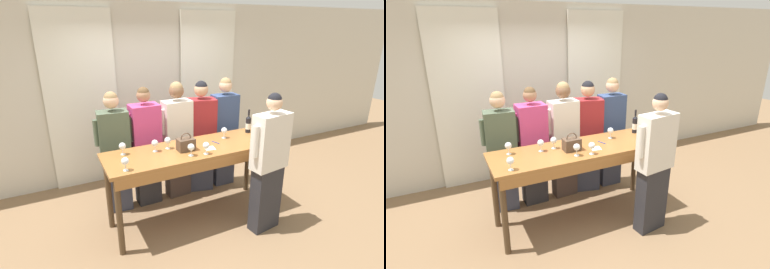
# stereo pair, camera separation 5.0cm
# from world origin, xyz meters

# --- Properties ---
(ground_plane) EXTENTS (18.00, 18.00, 0.00)m
(ground_plane) POSITION_xyz_m (0.00, 0.00, 0.00)
(ground_plane) COLOR #846647
(wall_back) EXTENTS (12.00, 0.06, 2.80)m
(wall_back) POSITION_xyz_m (0.00, 1.68, 1.40)
(wall_back) COLOR beige
(wall_back) RESTS_ON ground_plane
(curtain_panel_left) EXTENTS (1.05, 0.03, 2.69)m
(curtain_panel_left) POSITION_xyz_m (-1.08, 1.62, 1.34)
(curtain_panel_left) COLOR white
(curtain_panel_left) RESTS_ON ground_plane
(curtain_panel_right) EXTENTS (1.05, 0.03, 2.69)m
(curtain_panel_right) POSITION_xyz_m (1.08, 1.62, 1.34)
(curtain_panel_right) COLOR white
(curtain_panel_right) RESTS_ON ground_plane
(tasting_bar) EXTENTS (2.25, 0.70, 1.01)m
(tasting_bar) POSITION_xyz_m (0.00, -0.03, 0.88)
(tasting_bar) COLOR #9E6633
(tasting_bar) RESTS_ON ground_plane
(wine_bottle) EXTENTS (0.07, 0.07, 0.33)m
(wine_bottle) POSITION_xyz_m (0.94, 0.17, 1.13)
(wine_bottle) COLOR black
(wine_bottle) RESTS_ON tasting_bar
(handbag) EXTENTS (0.21, 0.14, 0.22)m
(handbag) POSITION_xyz_m (-0.13, -0.03, 1.09)
(handbag) COLOR brown
(handbag) RESTS_ON tasting_bar
(wine_glass_front_left) EXTENTS (0.08, 0.08, 0.15)m
(wine_glass_front_left) POSITION_xyz_m (-0.48, 0.10, 1.11)
(wine_glass_front_left) COLOR white
(wine_glass_front_left) RESTS_ON tasting_bar
(wine_glass_front_mid) EXTENTS (0.08, 0.08, 0.15)m
(wine_glass_front_mid) POSITION_xyz_m (-0.15, -0.20, 1.11)
(wine_glass_front_mid) COLOR white
(wine_glass_front_mid) RESTS_ON tasting_bar
(wine_glass_front_right) EXTENTS (0.08, 0.08, 0.15)m
(wine_glass_front_right) POSITION_xyz_m (-0.93, -0.24, 1.11)
(wine_glass_front_right) COLOR white
(wine_glass_front_right) RESTS_ON tasting_bar
(wine_glass_center_left) EXTENTS (0.08, 0.08, 0.15)m
(wine_glass_center_left) POSITION_xyz_m (-0.85, 0.18, 1.11)
(wine_glass_center_left) COLOR white
(wine_glass_center_left) RESTS_ON tasting_bar
(wine_glass_center_mid) EXTENTS (0.08, 0.08, 0.15)m
(wine_glass_center_mid) POSITION_xyz_m (0.03, -0.24, 1.11)
(wine_glass_center_mid) COLOR white
(wine_glass_center_mid) RESTS_ON tasting_bar
(wine_glass_center_right) EXTENTS (0.08, 0.08, 0.15)m
(wine_glass_center_right) POSITION_xyz_m (0.51, 0.13, 1.11)
(wine_glass_center_right) COLOR white
(wine_glass_center_right) RESTS_ON tasting_bar
(wine_glass_back_left) EXTENTS (0.08, 0.08, 0.15)m
(wine_glass_back_left) POSITION_xyz_m (-0.31, 0.12, 1.11)
(wine_glass_back_left) COLOR white
(wine_glass_back_left) RESTS_ON tasting_bar
(napkin) EXTENTS (0.15, 0.15, 0.00)m
(napkin) POSITION_xyz_m (0.16, -0.11, 1.01)
(napkin) COLOR white
(napkin) RESTS_ON tasting_bar
(pen) EXTENTS (0.05, 0.12, 0.01)m
(pen) POSITION_xyz_m (0.32, 0.03, 1.01)
(pen) COLOR #193399
(pen) RESTS_ON tasting_bar
(guest_olive_jacket) EXTENTS (0.50, 0.28, 1.68)m
(guest_olive_jacket) POSITION_xyz_m (-0.85, 0.65, 0.86)
(guest_olive_jacket) COLOR #383D51
(guest_olive_jacket) RESTS_ON ground_plane
(guest_pink_top) EXTENTS (0.50, 0.27, 1.70)m
(guest_pink_top) POSITION_xyz_m (-0.42, 0.65, 0.86)
(guest_pink_top) COLOR #28282D
(guest_pink_top) RESTS_ON ground_plane
(guest_cream_sweater) EXTENTS (0.52, 0.25, 1.73)m
(guest_cream_sweater) POSITION_xyz_m (0.05, 0.65, 0.89)
(guest_cream_sweater) COLOR #473833
(guest_cream_sweater) RESTS_ON ground_plane
(guest_striped_shirt) EXTENTS (0.54, 0.35, 1.71)m
(guest_striped_shirt) POSITION_xyz_m (0.43, 0.65, 0.87)
(guest_striped_shirt) COLOR #383D51
(guest_striped_shirt) RESTS_ON ground_plane
(guest_navy_coat) EXTENTS (0.50, 0.24, 1.73)m
(guest_navy_coat) POSITION_xyz_m (0.84, 0.65, 0.89)
(guest_navy_coat) COLOR #383D51
(guest_navy_coat) RESTS_ON ground_plane
(host_pouring) EXTENTS (0.57, 0.26, 1.75)m
(host_pouring) POSITION_xyz_m (0.69, -0.60, 0.89)
(host_pouring) COLOR #28282D
(host_pouring) RESTS_ON ground_plane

